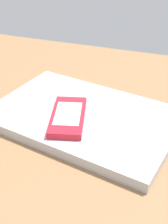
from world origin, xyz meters
The scene contains 3 objects.
desk_surface centered at (0.00, 0.00, 1.50)cm, with size 120.00×80.00×3.00cm, color olive.
laptop_closed centered at (-4.53, -3.52, 3.91)cm, with size 32.52×21.47×1.82cm, color #B7BABC.
cell_phone_on_laptop centered at (-2.68, -0.57, 5.45)cm, with size 8.41×12.73×1.33cm.
Camera 1 is at (-20.35, 40.98, 35.20)cm, focal length 50.49 mm.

